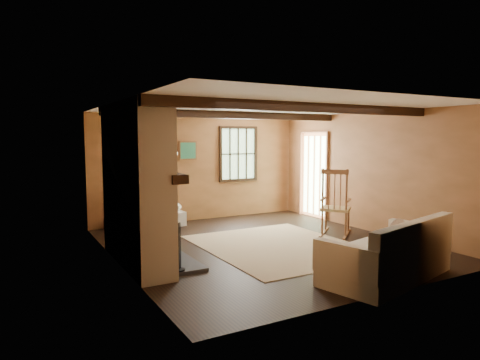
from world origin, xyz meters
TOP-DOWN VIEW (x-y plane):
  - ground at (0.00, 0.00)m, footprint 5.50×5.50m
  - room_envelope at (0.22, 0.26)m, footprint 5.02×5.52m
  - fireplace at (-2.23, -0.00)m, footprint 1.02×2.30m
  - rug at (0.20, -0.20)m, footprint 2.50×3.00m
  - rocking_chair at (1.67, 0.02)m, footprint 1.03×0.98m
  - sofa at (0.53, -2.36)m, footprint 2.20×1.36m
  - firewood_pile at (-1.89, 2.60)m, footprint 0.65×0.12m
  - laundry_basket at (-0.82, 2.37)m, footprint 0.53×0.42m
  - basket_pillow at (-0.82, 2.37)m, footprint 0.46×0.39m
  - armchair at (-1.41, 2.21)m, footprint 1.21×1.20m

SIDE VIEW (x-z plane):
  - ground at x=0.00m, z-range 0.00..0.00m
  - rug at x=0.20m, z-range 0.00..0.01m
  - firewood_pile at x=-1.89m, z-range 0.00..0.23m
  - laundry_basket at x=-0.82m, z-range 0.00..0.30m
  - sofa at x=0.53m, z-range -0.12..0.71m
  - basket_pillow at x=-0.82m, z-range 0.30..0.51m
  - armchair at x=-1.41m, z-range 0.00..0.81m
  - rocking_chair at x=1.67m, z-range -0.10..1.20m
  - fireplace at x=-2.23m, z-range -0.10..2.30m
  - room_envelope at x=0.22m, z-range 0.41..2.85m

